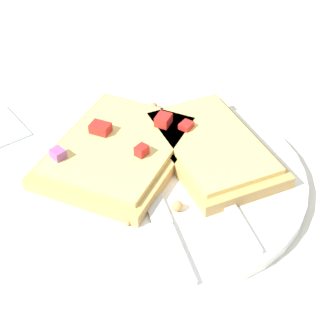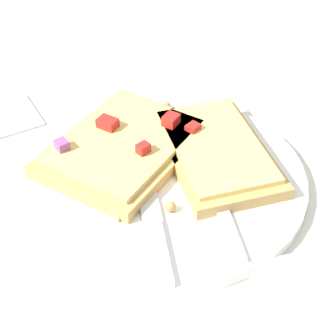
{
  "view_description": "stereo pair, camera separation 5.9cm",
  "coord_description": "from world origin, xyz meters",
  "px_view_note": "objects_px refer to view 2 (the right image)",
  "views": [
    {
      "loc": [
        0.27,
        0.36,
        0.41
      ],
      "look_at": [
        0.0,
        0.0,
        0.02
      ],
      "focal_mm": 60.0,
      "sensor_mm": 36.0,
      "label": 1
    },
    {
      "loc": [
        0.22,
        0.39,
        0.41
      ],
      "look_at": [
        0.0,
        0.0,
        0.02
      ],
      "focal_mm": 60.0,
      "sensor_mm": 36.0,
      "label": 2
    }
  ],
  "objects_px": {
    "knife": "(152,219)",
    "pizza_slice_corner": "(214,149)",
    "fork": "(208,172)",
    "plate": "(168,179)",
    "pizza_slice_main": "(123,146)"
  },
  "relations": [
    {
      "from": "pizza_slice_main",
      "to": "pizza_slice_corner",
      "type": "xyz_separation_m",
      "value": [
        -0.08,
        0.05,
        -0.0
      ]
    },
    {
      "from": "fork",
      "to": "pizza_slice_corner",
      "type": "xyz_separation_m",
      "value": [
        -0.02,
        -0.02,
        0.01
      ]
    },
    {
      "from": "plate",
      "to": "pizza_slice_main",
      "type": "xyz_separation_m",
      "value": [
        0.02,
        -0.06,
        0.02
      ]
    },
    {
      "from": "fork",
      "to": "pizza_slice_corner",
      "type": "distance_m",
      "value": 0.03
    },
    {
      "from": "fork",
      "to": "pizza_slice_main",
      "type": "relative_size",
      "value": 1.01
    },
    {
      "from": "plate",
      "to": "knife",
      "type": "relative_size",
      "value": 1.54
    },
    {
      "from": "plate",
      "to": "pizza_slice_corner",
      "type": "height_order",
      "value": "pizza_slice_corner"
    },
    {
      "from": "pizza_slice_corner",
      "to": "fork",
      "type": "bearing_deg",
      "value": -31.34
    },
    {
      "from": "fork",
      "to": "pizza_slice_main",
      "type": "bearing_deg",
      "value": 59.01
    },
    {
      "from": "fork",
      "to": "pizza_slice_corner",
      "type": "bearing_deg",
      "value": -24.81
    },
    {
      "from": "knife",
      "to": "pizza_slice_corner",
      "type": "distance_m",
      "value": 0.12
    },
    {
      "from": "knife",
      "to": "pizza_slice_main",
      "type": "relative_size",
      "value": 0.88
    },
    {
      "from": "plate",
      "to": "knife",
      "type": "bearing_deg",
      "value": 47.72
    },
    {
      "from": "fork",
      "to": "knife",
      "type": "xyz_separation_m",
      "value": [
        0.08,
        0.03,
        -0.0
      ]
    },
    {
      "from": "plate",
      "to": "pizza_slice_corner",
      "type": "xyz_separation_m",
      "value": [
        -0.06,
        -0.0,
        0.02
      ]
    }
  ]
}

